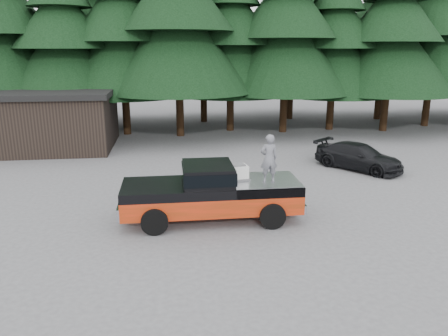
{
  "coord_description": "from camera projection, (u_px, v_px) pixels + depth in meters",
  "views": [
    {
      "loc": [
        -1.76,
        -13.78,
        5.58
      ],
      "look_at": [
        0.01,
        0.0,
        1.74
      ],
      "focal_mm": 35.0,
      "sensor_mm": 36.0,
      "label": 1
    }
  ],
  "objects": [
    {
      "name": "utility_building",
      "position": [
        40.0,
        119.0,
        24.8
      ],
      "size": [
        8.4,
        6.4,
        3.3
      ],
      "color": "black",
      "rests_on": "ground"
    },
    {
      "name": "parked_car",
      "position": [
        358.0,
        156.0,
        20.6
      ],
      "size": [
        3.93,
        4.36,
        1.22
      ],
      "primitive_type": "imported",
      "rotation": [
        0.0,
        0.0,
        0.66
      ],
      "color": "black",
      "rests_on": "ground"
    },
    {
      "name": "ground",
      "position": [
        224.0,
        217.0,
        14.87
      ],
      "size": [
        120.0,
        120.0,
        0.0
      ],
      "primitive_type": "plane",
      "color": "#4F5052",
      "rests_on": "ground"
    },
    {
      "name": "truck_cab",
      "position": [
        208.0,
        173.0,
        14.23
      ],
      "size": [
        1.66,
        1.9,
        0.59
      ],
      "primitive_type": "cube",
      "color": "black",
      "rests_on": "pickup_truck"
    },
    {
      "name": "pickup_truck",
      "position": [
        211.0,
        201.0,
        14.5
      ],
      "size": [
        6.0,
        2.04,
        1.33
      ],
      "primitive_type": null,
      "color": "red",
      "rests_on": "ground"
    },
    {
      "name": "air_compressor",
      "position": [
        237.0,
        173.0,
        14.53
      ],
      "size": [
        0.75,
        0.65,
        0.45
      ],
      "primitive_type": "cube",
      "rotation": [
        0.0,
        0.0,
        0.17
      ],
      "color": "silver",
      "rests_on": "pickup_truck"
    },
    {
      "name": "man_on_bed",
      "position": [
        269.0,
        158.0,
        14.06
      ],
      "size": [
        0.62,
        0.44,
        1.59
      ],
      "primitive_type": "imported",
      "rotation": [
        0.0,
        0.0,
        3.24
      ],
      "color": "slate",
      "rests_on": "pickup_truck"
    },
    {
      "name": "treeline",
      "position": [
        198.0,
        14.0,
        29.3
      ],
      "size": [
        60.15,
        16.05,
        17.5
      ],
      "color": "black",
      "rests_on": "ground"
    }
  ]
}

